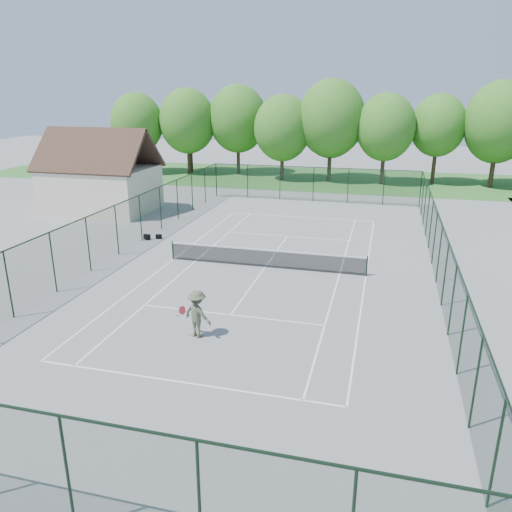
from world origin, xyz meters
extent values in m
plane|color=gray|center=(0.00, 0.00, 0.00)|extent=(140.00, 140.00, 0.00)
cube|color=#39762E|center=(0.00, 30.00, 0.01)|extent=(80.00, 16.00, 0.01)
cube|color=white|center=(0.00, 11.88, 0.00)|extent=(10.97, 0.08, 0.01)
cube|color=white|center=(0.00, -11.88, 0.00)|extent=(10.97, 0.08, 0.01)
cube|color=white|center=(0.00, 6.40, 0.00)|extent=(8.23, 0.08, 0.01)
cube|color=white|center=(0.00, -6.40, 0.00)|extent=(8.23, 0.08, 0.01)
cube|color=white|center=(5.49, 0.00, 0.00)|extent=(0.08, 23.77, 0.01)
cube|color=white|center=(-5.49, 0.00, 0.00)|extent=(0.08, 23.77, 0.01)
cube|color=white|center=(4.12, 0.00, 0.00)|extent=(0.08, 23.77, 0.01)
cube|color=white|center=(-4.12, 0.00, 0.00)|extent=(0.08, 23.77, 0.01)
cube|color=white|center=(0.00, 0.00, 0.00)|extent=(0.08, 12.80, 0.01)
cylinder|color=black|center=(-5.50, 0.00, 0.55)|extent=(0.08, 0.08, 1.10)
cylinder|color=black|center=(5.50, 0.00, 0.55)|extent=(0.08, 0.08, 1.10)
cube|color=black|center=(0.00, 0.00, 0.50)|extent=(11.00, 0.02, 0.96)
cube|color=white|center=(0.00, 0.00, 1.00)|extent=(11.00, 0.05, 0.07)
cube|color=#16331F|center=(0.00, 18.00, 1.50)|extent=(18.00, 0.02, 3.00)
cube|color=#16331F|center=(0.00, -18.00, 1.50)|extent=(18.00, 0.02, 3.00)
cube|color=#16331F|center=(9.00, 0.00, 1.50)|extent=(0.02, 36.00, 3.00)
cube|color=#16331F|center=(-9.00, 0.00, 1.50)|extent=(0.02, 36.00, 3.00)
cube|color=black|center=(0.00, 18.00, 3.00)|extent=(18.00, 0.05, 0.05)
cube|color=black|center=(0.00, -18.00, 3.00)|extent=(18.00, 0.05, 0.05)
cube|color=black|center=(9.00, 0.00, 3.00)|extent=(0.05, 36.00, 0.05)
cube|color=black|center=(-9.00, 0.00, 3.00)|extent=(0.05, 36.00, 0.05)
cube|color=beige|center=(-16.00, 10.00, 1.75)|extent=(8.00, 6.00, 3.50)
cube|color=#463023|center=(-16.00, 11.50, 5.00)|extent=(8.60, 3.27, 3.27)
cube|color=#463023|center=(-16.00, 8.50, 5.00)|extent=(8.60, 3.27, 3.27)
cylinder|color=#422D1F|center=(-16.50, 30.00, 2.10)|extent=(0.40, 0.40, 4.20)
ellipsoid|color=#438629|center=(-16.50, 30.00, 6.00)|extent=(6.40, 6.40, 7.40)
cylinder|color=#422D1F|center=(0.00, 30.00, 2.10)|extent=(0.40, 0.40, 4.20)
ellipsoid|color=#438629|center=(0.00, 30.00, 6.00)|extent=(6.40, 6.40, 7.40)
cylinder|color=#422D1F|center=(16.50, 30.00, 2.10)|extent=(0.40, 0.40, 4.20)
ellipsoid|color=#438629|center=(16.50, 30.00, 6.00)|extent=(6.40, 6.40, 7.40)
cube|color=black|center=(-8.81, 3.32, 0.17)|extent=(0.50, 0.41, 0.35)
cube|color=black|center=(-8.14, 3.69, 0.15)|extent=(0.41, 0.29, 0.29)
imported|color=#51573F|center=(-0.66, -8.62, 0.97)|extent=(1.43, 1.13, 1.95)
sphere|color=#EAEF45|center=(0.20, -8.22, 1.06)|extent=(0.07, 0.07, 0.07)
camera|label=1|loc=(6.08, -25.34, 9.31)|focal=35.00mm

